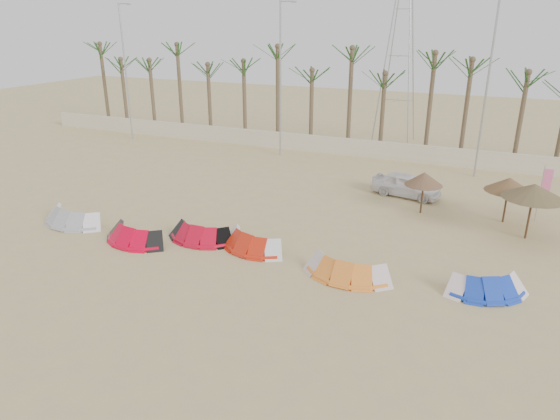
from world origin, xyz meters
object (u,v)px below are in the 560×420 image
at_px(car, 406,185).
at_px(kite_orange, 349,266).
at_px(kite_red_mid, 203,231).
at_px(kite_red_right, 254,239).
at_px(kite_grey, 76,215).
at_px(parasol_mid, 534,191).
at_px(kite_blue, 488,282).
at_px(parasol_left, 424,179).
at_px(parasol_right, 509,185).
at_px(kite_red_left, 138,232).

bearing_deg(car, kite_orange, -171.14).
bearing_deg(car, kite_red_mid, 153.38).
relative_size(kite_red_right, car, 0.91).
bearing_deg(car, kite_grey, 137.01).
bearing_deg(kite_red_right, parasol_mid, 27.83).
bearing_deg(kite_orange, kite_blue, 8.51).
height_order(kite_orange, parasol_left, parasol_left).
height_order(parasol_left, parasol_right, parasol_right).
bearing_deg(car, parasol_right, -100.57).
height_order(parasol_mid, car, parasol_mid).
relative_size(kite_red_mid, car, 0.81).
bearing_deg(kite_grey, parasol_left, 27.58).
bearing_deg(car, kite_blue, -143.27).
relative_size(kite_red_mid, kite_orange, 0.91).
xyz_separation_m(kite_grey, parasol_left, (15.97, 8.34, 1.49)).
bearing_deg(parasol_left, kite_orange, -100.94).
height_order(kite_red_left, kite_red_mid, same).
bearing_deg(kite_grey, kite_red_left, -7.92).
distance_m(parasol_mid, car, 7.61).
distance_m(kite_red_left, parasol_right, 18.31).
distance_m(kite_grey, kite_blue, 19.59).
xyz_separation_m(kite_orange, car, (0.37, 10.75, 0.26)).
bearing_deg(kite_red_left, parasol_mid, 24.15).
bearing_deg(kite_red_left, kite_orange, 3.64).
height_order(kite_grey, kite_blue, same).
bearing_deg(kite_red_mid, kite_grey, -173.85).
relative_size(parasol_mid, car, 0.70).
height_order(kite_red_left, kite_orange, same).
xyz_separation_m(parasol_left, car, (-1.24, 2.44, -1.23)).
bearing_deg(parasol_mid, parasol_right, 118.89).
xyz_separation_m(kite_blue, parasol_mid, (1.48, 6.07, 1.94)).
height_order(kite_blue, parasol_mid, parasol_mid).
distance_m(kite_red_left, kite_blue, 15.28).
height_order(kite_red_mid, kite_orange, same).
distance_m(kite_red_mid, kite_orange, 7.34).
bearing_deg(kite_blue, parasol_left, 115.56).
bearing_deg(parasol_right, kite_red_right, -143.01).
distance_m(kite_grey, kite_red_mid, 7.11).
xyz_separation_m(kite_grey, kite_orange, (14.37, 0.03, -0.00)).
bearing_deg(kite_red_right, parasol_right, 36.99).
bearing_deg(parasol_right, kite_blue, -93.47).
xyz_separation_m(kite_blue, car, (-4.84, 9.97, 0.26)).
bearing_deg(parasol_right, car, 158.61).
relative_size(parasol_mid, parasol_right, 1.18).
bearing_deg(kite_blue, kite_grey, -177.63).
bearing_deg(kite_red_left, car, 47.66).
height_order(parasol_right, car, parasol_right).
height_order(kite_orange, parasol_right, parasol_right).
bearing_deg(kite_blue, kite_red_mid, -179.78).
height_order(kite_blue, parasol_left, parasol_left).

